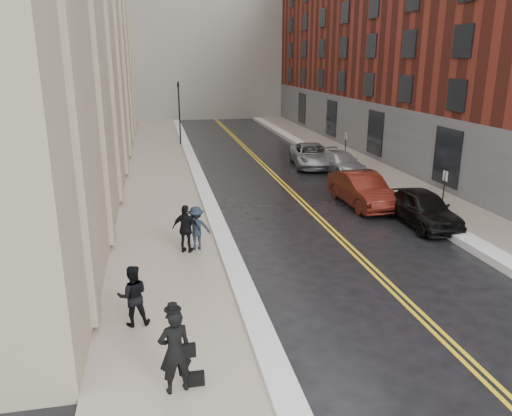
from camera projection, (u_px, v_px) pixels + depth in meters
name	position (u px, v px, depth m)	size (l,w,h in m)	color
ground	(337.00, 325.00, 13.67)	(160.00, 160.00, 0.00)	black
sidewalk_left	(160.00, 188.00, 27.81)	(4.00, 64.00, 0.15)	gray
sidewalk_right	(385.00, 177.00, 30.36)	(3.00, 64.00, 0.15)	gray
lane_stripe_a	(280.00, 183.00, 29.13)	(0.12, 64.00, 0.01)	gold
lane_stripe_b	(284.00, 183.00, 29.17)	(0.12, 64.00, 0.01)	gold
snow_ridge_left	(202.00, 185.00, 28.23)	(0.70, 60.80, 0.26)	white
snow_ridge_right	(357.00, 177.00, 29.99)	(0.85, 60.80, 0.30)	white
building_right	(462.00, 29.00, 35.95)	(14.00, 50.00, 18.00)	maroon
traffic_signal	(179.00, 108.00, 40.43)	(0.18, 0.15, 5.20)	black
parking_sign_near	(444.00, 190.00, 22.27)	(0.06, 0.35, 2.23)	black
parking_sign_far	(345.00, 146.00, 33.53)	(0.06, 0.35, 2.23)	black
car_black	(423.00, 208.00, 21.64)	(1.84, 4.56, 1.56)	black
car_maroon	(362.00, 190.00, 24.48)	(1.73, 4.96, 1.63)	#4B140D
car_silver_near	(341.00, 162.00, 31.57)	(1.87, 4.60, 1.33)	#9C9EA3
car_silver_far	(312.00, 155.00, 33.48)	(2.48, 5.37, 1.49)	#919498
pedestrian_main	(175.00, 351.00, 10.47)	(0.71, 0.46, 1.94)	black
pedestrian_a	(133.00, 296.00, 13.18)	(0.82, 0.64, 1.69)	black
pedestrian_b	(196.00, 228.00, 18.47)	(1.07, 0.61, 1.65)	#19222E
pedestrian_c	(186.00, 229.00, 18.15)	(1.05, 0.44, 1.80)	black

